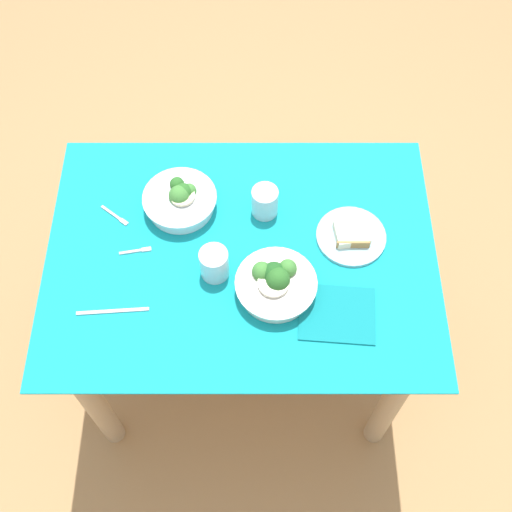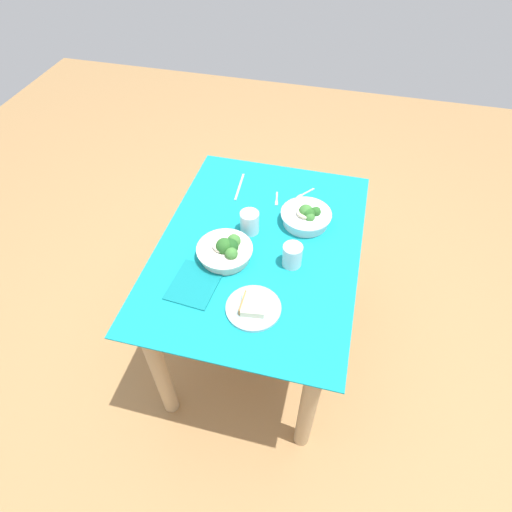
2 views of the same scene
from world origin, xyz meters
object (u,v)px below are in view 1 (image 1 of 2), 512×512
(broccoli_bowl_near, at_px, (275,283))
(broccoli_bowl_far, at_px, (180,200))
(water_glass_side, at_px, (213,264))
(fork_by_far_bowl, at_px, (136,251))
(table_knife_left, at_px, (112,311))
(water_glass_center, at_px, (264,202))
(fork_by_near_bowl, at_px, (115,217))
(napkin_folded_upper, at_px, (336,314))
(bread_side_plate, at_px, (350,235))

(broccoli_bowl_near, bearing_deg, broccoli_bowl_far, 134.84)
(broccoli_bowl_near, height_order, water_glass_side, same)
(broccoli_bowl_far, relative_size, broccoli_bowl_near, 0.97)
(broccoli_bowl_near, relative_size, fork_by_far_bowl, 2.42)
(broccoli_bowl_near, relative_size, water_glass_side, 2.27)
(table_knife_left, bearing_deg, water_glass_center, -145.53)
(broccoli_bowl_far, bearing_deg, fork_by_near_bowl, -169.55)
(water_glass_side, height_order, napkin_folded_upper, water_glass_side)
(napkin_folded_upper, bearing_deg, fork_by_far_bowl, 160.49)
(table_knife_left, relative_size, napkin_folded_upper, 0.96)
(fork_by_near_bowl, distance_m, table_knife_left, 0.31)
(water_glass_center, xyz_separation_m, fork_by_near_bowl, (-0.45, -0.02, -0.05))
(broccoli_bowl_near, bearing_deg, fork_by_far_bowl, 162.80)
(water_glass_center, height_order, fork_by_far_bowl, water_glass_center)
(water_glass_side, xyz_separation_m, fork_by_near_bowl, (-0.30, 0.19, -0.05))
(broccoli_bowl_far, distance_m, water_glass_center, 0.25)
(fork_by_far_bowl, bearing_deg, napkin_folded_upper, -29.75)
(fork_by_near_bowl, height_order, napkin_folded_upper, napkin_folded_upper)
(table_knife_left, height_order, napkin_folded_upper, napkin_folded_upper)
(broccoli_bowl_far, relative_size, bread_side_plate, 1.08)
(bread_side_plate, height_order, fork_by_near_bowl, bread_side_plate)
(broccoli_bowl_far, xyz_separation_m, bread_side_plate, (0.50, -0.11, -0.02))
(fork_by_near_bowl, bearing_deg, table_knife_left, -47.37)
(fork_by_far_bowl, bearing_deg, bread_side_plate, -6.02)
(table_knife_left, bearing_deg, water_glass_side, -160.13)
(broccoli_bowl_near, xyz_separation_m, napkin_folded_upper, (0.17, -0.08, -0.03))
(broccoli_bowl_far, height_order, table_knife_left, broccoli_bowl_far)
(broccoli_bowl_near, bearing_deg, fork_by_near_bowl, 152.74)
(bread_side_plate, bearing_deg, fork_by_near_bowl, 173.92)
(water_glass_center, height_order, table_knife_left, water_glass_center)
(bread_side_plate, height_order, table_knife_left, bread_side_plate)
(water_glass_center, bearing_deg, fork_by_near_bowl, -177.35)
(broccoli_bowl_near, distance_m, bread_side_plate, 0.28)
(broccoli_bowl_far, distance_m, fork_by_near_bowl, 0.20)
(table_knife_left, distance_m, napkin_folded_upper, 0.62)
(water_glass_center, bearing_deg, table_knife_left, -141.51)
(fork_by_near_bowl, relative_size, table_knife_left, 0.45)
(broccoli_bowl_near, height_order, water_glass_center, broccoli_bowl_near)
(bread_side_plate, xyz_separation_m, fork_by_near_bowl, (-0.70, 0.07, -0.01))
(water_glass_center, bearing_deg, napkin_folded_upper, -60.15)
(bread_side_plate, height_order, napkin_folded_upper, bread_side_plate)
(broccoli_bowl_far, distance_m, fork_by_far_bowl, 0.20)
(bread_side_plate, distance_m, water_glass_side, 0.41)
(broccoli_bowl_far, height_order, fork_by_near_bowl, broccoli_bowl_far)
(bread_side_plate, distance_m, napkin_folded_upper, 0.25)
(broccoli_bowl_near, xyz_separation_m, fork_by_far_bowl, (-0.40, 0.12, -0.04))
(broccoli_bowl_far, xyz_separation_m, broccoli_bowl_near, (0.28, -0.28, 0.00))
(broccoli_bowl_far, xyz_separation_m, fork_by_far_bowl, (-0.12, -0.16, -0.03))
(water_glass_center, relative_size, fork_by_far_bowl, 1.04)
(water_glass_center, distance_m, table_knife_left, 0.54)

